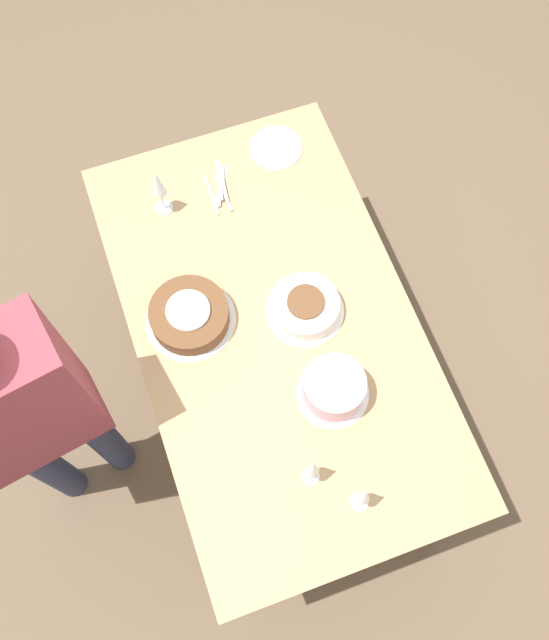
% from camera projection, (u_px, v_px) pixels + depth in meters
% --- Properties ---
extents(ground_plane, '(12.00, 12.00, 0.00)m').
position_uv_depth(ground_plane, '(274.00, 391.00, 3.10)').
color(ground_plane, brown).
extents(dining_table, '(1.63, 0.92, 0.77)m').
position_uv_depth(dining_table, '(274.00, 337.00, 2.48)').
color(dining_table, tan).
rests_on(dining_table, ground_plane).
extents(cake_center_white, '(0.27, 0.27, 0.09)m').
position_uv_depth(cake_center_white, '(305.00, 307.00, 2.36)').
color(cake_center_white, white).
rests_on(cake_center_white, dining_table).
extents(cake_front_chocolate, '(0.30, 0.30, 0.09)m').
position_uv_depth(cake_front_chocolate, '(189.00, 316.00, 2.35)').
color(cake_front_chocolate, white).
rests_on(cake_front_chocolate, dining_table).
extents(cake_back_decorated, '(0.23, 0.23, 0.13)m').
position_uv_depth(cake_back_decorated, '(334.00, 388.00, 2.24)').
color(cake_back_decorated, white).
rests_on(cake_back_decorated, dining_table).
extents(wine_glass_near, '(0.06, 0.06, 0.21)m').
position_uv_depth(wine_glass_near, '(364.00, 496.00, 2.03)').
color(wine_glass_near, silver).
rests_on(wine_glass_near, dining_table).
extents(wine_glass_far, '(0.06, 0.06, 0.21)m').
position_uv_depth(wine_glass_far, '(313.00, 468.00, 2.06)').
color(wine_glass_far, silver).
rests_on(wine_glass_far, dining_table).
extents(wine_glass_extra, '(0.06, 0.06, 0.22)m').
position_uv_depth(wine_glass_extra, '(158.00, 185.00, 2.41)').
color(wine_glass_extra, silver).
rests_on(wine_glass_extra, dining_table).
extents(dessert_plate_left, '(0.20, 0.20, 0.01)m').
position_uv_depth(dessert_plate_left, '(276.00, 148.00, 2.64)').
color(dessert_plate_left, silver).
rests_on(dessert_plate_left, dining_table).
extents(fork_pile, '(0.22, 0.10, 0.02)m').
position_uv_depth(fork_pile, '(220.00, 187.00, 2.57)').
color(fork_pile, silver).
rests_on(fork_pile, dining_table).
extents(person_cutting, '(0.29, 0.43, 1.54)m').
position_uv_depth(person_cutting, '(27.00, 414.00, 2.11)').
color(person_cutting, '#2D334C').
rests_on(person_cutting, ground_plane).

